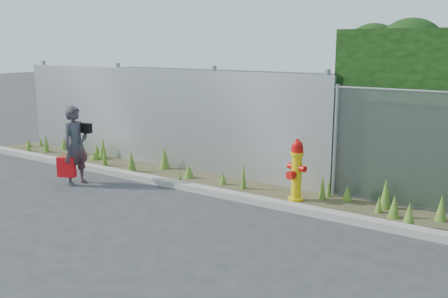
% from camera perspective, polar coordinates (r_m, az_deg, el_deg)
% --- Properties ---
extents(ground, '(80.00, 80.00, 0.00)m').
position_cam_1_polar(ground, '(7.47, -4.13, -9.66)').
color(ground, '#323234').
rests_on(ground, ground).
extents(curb, '(16.00, 0.22, 0.12)m').
position_cam_1_polar(curb, '(8.85, 3.07, -5.74)').
color(curb, gray).
rests_on(curb, ground).
extents(weed_strip, '(16.00, 1.34, 0.54)m').
position_cam_1_polar(weed_strip, '(9.51, 4.32, -4.02)').
color(weed_strip, '#433C26').
rests_on(weed_strip, ground).
extents(corrugated_fence, '(8.50, 0.21, 2.30)m').
position_cam_1_polar(corrugated_fence, '(11.46, -7.80, 3.58)').
color(corrugated_fence, '#AFB1B7').
rests_on(corrugated_fence, ground).
extents(fire_hydrant, '(0.38, 0.34, 1.13)m').
position_cam_1_polar(fire_hydrant, '(8.87, 8.28, -2.52)').
color(fire_hydrant, '#DDB50B').
rests_on(fire_hydrant, ground).
extents(woman, '(0.39, 0.58, 1.57)m').
position_cam_1_polar(woman, '(10.24, -16.57, 0.39)').
color(woman, '#0D5256').
rests_on(woman, ground).
extents(red_tote_bag, '(0.35, 0.13, 0.46)m').
position_cam_1_polar(red_tote_bag, '(10.27, -17.56, -1.99)').
color(red_tote_bag, '#B00A11').
extents(black_shoulder_bag, '(0.26, 0.11, 0.19)m').
position_cam_1_polar(black_shoulder_bag, '(10.18, -15.55, 2.33)').
color(black_shoulder_bag, black).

